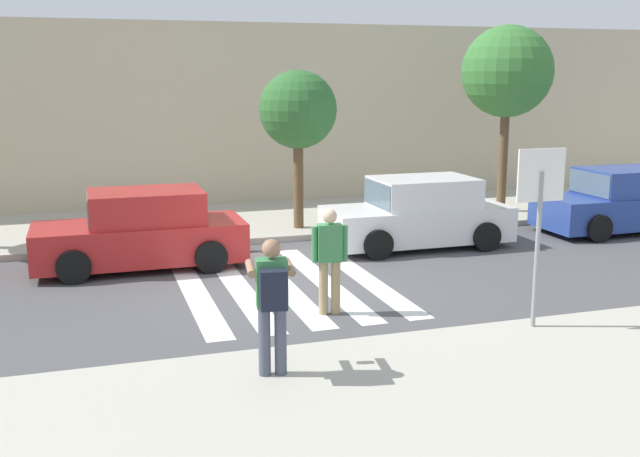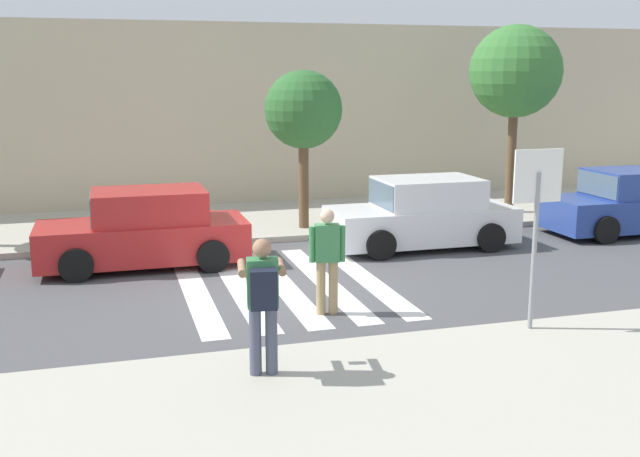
{
  "view_description": "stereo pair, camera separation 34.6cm",
  "coord_description": "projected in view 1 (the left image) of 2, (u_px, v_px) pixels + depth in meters",
  "views": [
    {
      "loc": [
        -3.36,
        -12.63,
        3.82
      ],
      "look_at": [
        0.6,
        -0.2,
        1.1
      ],
      "focal_mm": 42.0,
      "sensor_mm": 36.0,
      "label": 1
    },
    {
      "loc": [
        -3.03,
        -12.73,
        3.82
      ],
      "look_at": [
        0.6,
        -0.2,
        1.1
      ],
      "focal_mm": 42.0,
      "sensor_mm": 36.0,
      "label": 2
    }
  ],
  "objects": [
    {
      "name": "ground_plane",
      "position": [
        285.0,
        288.0,
        13.56
      ],
      "size": [
        120.0,
        120.0,
        0.0
      ],
      "primitive_type": "plane",
      "color": "#4C4C4F"
    },
    {
      "name": "sidewalk_near",
      "position": [
        440.0,
        441.0,
        7.76
      ],
      "size": [
        60.0,
        6.0,
        0.14
      ],
      "primitive_type": "cube",
      "color": "#B2AD9E",
      "rests_on": "ground"
    },
    {
      "name": "sidewalk_far",
      "position": [
        224.0,
        222.0,
        19.14
      ],
      "size": [
        60.0,
        4.8,
        0.14
      ],
      "primitive_type": "cube",
      "color": "#B2AD9E",
      "rests_on": "ground"
    },
    {
      "name": "building_facade_far",
      "position": [
        195.0,
        114.0,
        22.73
      ],
      "size": [
        56.0,
        4.0,
        5.21
      ],
      "primitive_type": "cube",
      "color": "beige",
      "rests_on": "ground"
    },
    {
      "name": "crosswalk_stripe_0",
      "position": [
        195.0,
        292.0,
        13.27
      ],
      "size": [
        0.44,
        5.2,
        0.01
      ],
      "primitive_type": "cube",
      "color": "silver",
      "rests_on": "ground"
    },
    {
      "name": "crosswalk_stripe_1",
      "position": [
        240.0,
        288.0,
        13.5
      ],
      "size": [
        0.44,
        5.2,
        0.01
      ],
      "primitive_type": "cube",
      "color": "silver",
      "rests_on": "ground"
    },
    {
      "name": "crosswalk_stripe_2",
      "position": [
        282.0,
        285.0,
        13.74
      ],
      "size": [
        0.44,
        5.2,
        0.01
      ],
      "primitive_type": "cube",
      "color": "silver",
      "rests_on": "ground"
    },
    {
      "name": "crosswalk_stripe_3",
      "position": [
        324.0,
        281.0,
        13.98
      ],
      "size": [
        0.44,
        5.2,
        0.01
      ],
      "primitive_type": "cube",
      "color": "silver",
      "rests_on": "ground"
    },
    {
      "name": "crosswalk_stripe_4",
      "position": [
        364.0,
        278.0,
        14.22
      ],
      "size": [
        0.44,
        5.2,
        0.01
      ],
      "primitive_type": "cube",
      "color": "silver",
      "rests_on": "ground"
    },
    {
      "name": "stop_sign",
      "position": [
        540.0,
        198.0,
        10.7
      ],
      "size": [
        0.76,
        0.08,
        2.63
      ],
      "color": "gray",
      "rests_on": "sidewalk_near"
    },
    {
      "name": "photographer_with_backpack",
      "position": [
        272.0,
        296.0,
        9.07
      ],
      "size": [
        0.66,
        0.9,
        1.72
      ],
      "color": "#474C60",
      "rests_on": "sidewalk_near"
    },
    {
      "name": "pedestrian_crossing",
      "position": [
        330.0,
        255.0,
        11.89
      ],
      "size": [
        0.57,
        0.3,
        1.72
      ],
      "color": "tan",
      "rests_on": "ground"
    },
    {
      "name": "parked_car_red",
      "position": [
        142.0,
        232.0,
        14.86
      ],
      "size": [
        4.1,
        1.92,
        1.55
      ],
      "color": "red",
      "rests_on": "ground"
    },
    {
      "name": "parked_car_white",
      "position": [
        418.0,
        215.0,
        16.65
      ],
      "size": [
        4.1,
        1.92,
        1.55
      ],
      "color": "white",
      "rests_on": "ground"
    },
    {
      "name": "parked_car_blue",
      "position": [
        622.0,
        202.0,
        18.28
      ],
      "size": [
        4.1,
        1.92,
        1.55
      ],
      "color": "#284293",
      "rests_on": "ground"
    },
    {
      "name": "street_tree_center",
      "position": [
        298.0,
        111.0,
        17.58
      ],
      "size": [
        1.84,
        1.84,
        3.76
      ],
      "color": "brown",
      "rests_on": "sidewalk_far"
    },
    {
      "name": "street_tree_east",
      "position": [
        507.0,
        72.0,
        19.56
      ],
      "size": [
        2.4,
        2.4,
        4.92
      ],
      "color": "brown",
      "rests_on": "sidewalk_far"
    }
  ]
}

